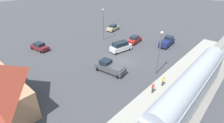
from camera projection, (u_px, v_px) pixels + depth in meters
The scene contains 13 objects.
ground_plane at pixel (123, 61), 33.36m from camera, with size 200.00×200.00×0.00m, color #424247.
railway_track at pixel (196, 89), 25.08m from camera, with size 4.80×70.00×0.30m.
platform at pixel (171, 79), 27.41m from camera, with size 3.20×46.00×0.30m.
pedestrian_on_platform at pixel (163, 80), 25.14m from camera, with size 0.36×0.36×1.71m.
pedestrian_waiting_far at pixel (153, 87), 23.61m from camera, with size 0.36×0.36×1.71m.
sedan_tan at pixel (113, 28), 50.23m from camera, with size 2.51×4.73×1.74m.
suv_white at pixel (121, 46), 36.88m from camera, with size 2.86×5.18×2.22m.
sedan_maroon at pixel (40, 46), 37.53m from camera, with size 4.71×2.72×1.74m.
pickup_charcoal at pixel (110, 67), 29.13m from camera, with size 5.60×2.99×2.14m.
sedan_red at pixel (134, 39), 41.44m from camera, with size 2.42×4.70×1.74m.
pickup_navy at pixel (167, 42), 39.74m from camera, with size 2.37×5.53×2.14m.
light_pole_near_platform at pixel (160, 48), 26.90m from camera, with size 0.44×0.44×7.65m.
light_pole_lot_center at pixel (103, 21), 41.22m from camera, with size 0.44×0.44×7.92m.
Camera 1 is at (-17.98, 23.43, 15.68)m, focal length 26.78 mm.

